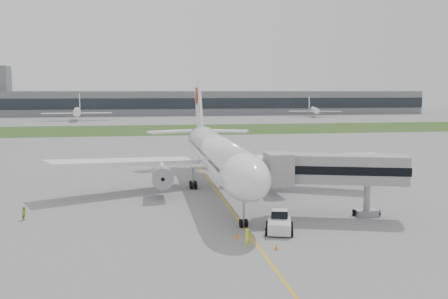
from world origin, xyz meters
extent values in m
plane|color=gray|center=(0.00, 0.00, 0.00)|extent=(600.00, 600.00, 0.00)
cube|color=#28491B|center=(0.00, 120.00, 0.01)|extent=(600.00, 50.00, 0.02)
cube|color=gray|center=(0.00, 230.00, 7.00)|extent=(320.00, 22.00, 14.00)
cube|color=#20262E|center=(0.00, 219.00, 7.00)|extent=(320.00, 0.60, 6.00)
cylinder|color=white|center=(0.00, 4.00, 5.60)|extent=(5.00, 38.00, 5.00)
ellipsoid|color=white|center=(0.00, -15.50, 5.60)|extent=(5.00, 11.00, 5.00)
cube|color=black|center=(0.00, -16.50, 6.50)|extent=(3.20, 1.54, 1.14)
cone|color=white|center=(0.00, 26.00, 6.40)|extent=(5.00, 10.53, 6.16)
cube|color=white|center=(-13.00, 6.00, 4.40)|extent=(22.13, 13.52, 1.70)
cube|color=white|center=(13.00, 6.00, 4.40)|extent=(22.13, 13.52, 1.70)
cylinder|color=gray|center=(-8.00, 1.50, 3.00)|extent=(2.70, 5.20, 2.70)
cylinder|color=gray|center=(8.00, 1.50, 3.00)|extent=(2.70, 5.20, 2.70)
cube|color=white|center=(0.00, 27.50, 11.50)|extent=(0.45, 10.90, 12.76)
cylinder|color=#A81C09|center=(0.00, 28.50, 13.50)|extent=(0.60, 3.20, 3.20)
cube|color=white|center=(-5.00, 28.50, 6.80)|extent=(9.54, 6.34, 0.35)
cube|color=white|center=(5.00, 28.50, 6.80)|extent=(9.54, 6.34, 0.35)
cylinder|color=#97979C|center=(0.00, -15.00, 1.55)|extent=(0.24, 0.24, 3.10)
cylinder|color=black|center=(-3.20, 7.00, 0.55)|extent=(1.40, 1.10, 1.10)
cylinder|color=black|center=(3.20, 7.00, 0.55)|extent=(1.40, 1.10, 1.10)
cube|color=silver|center=(3.26, -17.50, 0.74)|extent=(3.37, 4.64, 1.11)
cube|color=silver|center=(3.56, -16.43, 1.66)|extent=(2.01, 1.88, 0.92)
cube|color=black|center=(3.56, -16.43, 1.71)|extent=(2.07, 1.94, 0.79)
cylinder|color=black|center=(2.44, -15.82, 0.42)|extent=(0.54, 0.89, 0.83)
cylinder|color=black|center=(4.84, -16.51, 0.42)|extent=(0.54, 0.89, 0.83)
cylinder|color=black|center=(1.68, -18.49, 0.42)|extent=(0.54, 0.89, 0.83)
cylinder|color=black|center=(4.08, -19.18, 0.42)|extent=(0.54, 0.89, 0.83)
cube|color=#959598|center=(11.85, -12.19, 5.60)|extent=(15.38, 7.46, 3.23)
cube|color=black|center=(11.85, -12.19, 5.60)|extent=(15.61, 7.63, 0.97)
cube|color=#959598|center=(4.83, -11.19, 5.60)|extent=(2.80, 3.66, 3.66)
cylinder|color=#97979C|center=(15.10, -12.61, 2.05)|extent=(0.75, 0.75, 4.09)
cube|color=#97979C|center=(15.10, -12.61, 0.38)|extent=(2.91, 2.19, 0.75)
cylinder|color=black|center=(13.76, -12.20, 0.38)|extent=(0.53, 0.82, 0.75)
cylinder|color=black|center=(16.44, -13.02, 0.38)|extent=(0.53, 0.82, 0.75)
cone|color=orange|center=(-1.40, -18.79, 0.28)|extent=(0.41, 0.41, 0.57)
cone|color=orange|center=(1.46, -22.91, 0.26)|extent=(0.38, 0.38, 0.52)
imported|color=#DDFE2A|center=(-1.06, -21.66, 0.89)|extent=(0.78, 0.74, 1.78)
imported|color=#9FC320|center=(-23.86, -8.02, 0.76)|extent=(0.75, 0.87, 1.52)
camera|label=1|loc=(-10.46, -66.01, 14.62)|focal=40.00mm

